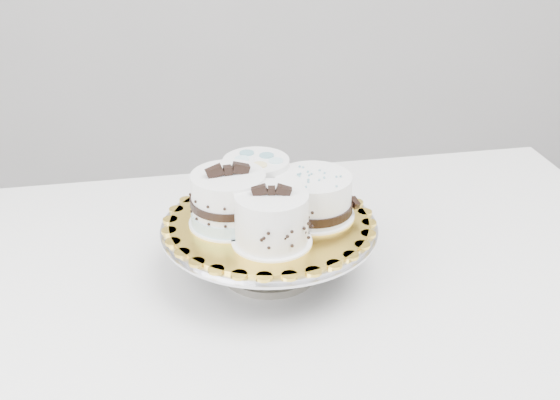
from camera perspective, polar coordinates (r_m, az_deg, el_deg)
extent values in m
cube|color=white|center=(1.08, -0.07, -8.03)|extent=(1.29, 0.87, 0.04)
cube|color=white|center=(1.77, 17.02, -8.52)|extent=(0.05, 0.05, 0.71)
cylinder|color=gray|center=(1.10, -0.85, -5.60)|extent=(0.15, 0.15, 0.01)
cylinder|color=gray|center=(1.08, -0.86, -4.11)|extent=(0.10, 0.10, 0.08)
cylinder|color=silver|center=(1.06, -0.88, -2.07)|extent=(0.32, 0.32, 0.01)
cylinder|color=silver|center=(1.06, -0.88, -2.19)|extent=(0.33, 0.33, 0.00)
cylinder|color=gold|center=(1.06, -0.88, -1.76)|extent=(0.35, 0.35, 0.00)
cylinder|color=white|center=(1.00, -0.67, -3.32)|extent=(0.12, 0.12, 0.00)
cylinder|color=white|center=(0.98, -0.68, -1.43)|extent=(0.12, 0.12, 0.07)
cylinder|color=white|center=(1.05, -4.12, -1.78)|extent=(0.12, 0.12, 0.00)
cylinder|color=white|center=(1.03, -4.19, 0.15)|extent=(0.12, 0.12, 0.08)
cylinder|color=#ACD3DA|center=(1.05, -4.14, -1.27)|extent=(0.11, 0.11, 0.02)
cylinder|color=black|center=(1.03, -4.18, -0.01)|extent=(0.11, 0.11, 0.01)
cylinder|color=white|center=(1.11, -1.91, -0.16)|extent=(0.11, 0.11, 0.00)
cylinder|color=white|center=(1.09, -1.94, 1.59)|extent=(0.12, 0.12, 0.07)
cylinder|color=white|center=(1.07, 2.69, -1.16)|extent=(0.13, 0.13, 0.00)
cylinder|color=white|center=(1.06, 2.73, 0.41)|extent=(0.14, 0.14, 0.06)
cylinder|color=black|center=(1.06, 2.71, -0.42)|extent=(0.12, 0.12, 0.01)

